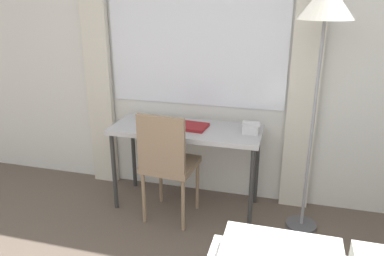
{
  "coord_description": "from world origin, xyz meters",
  "views": [
    {
      "loc": [
        0.7,
        -0.47,
        1.78
      ],
      "look_at": [
        0.05,
        1.93,
        0.88
      ],
      "focal_mm": 35.0,
      "sensor_mm": 36.0,
      "label": 1
    }
  ],
  "objects": [
    {
      "name": "standing_lamp",
      "position": [
        0.88,
        2.25,
        1.63
      ],
      "size": [
        0.38,
        0.38,
        1.85
      ],
      "color": "#4C4C51",
      "rests_on": "ground_plane"
    },
    {
      "name": "desk_chair",
      "position": [
        -0.19,
        2.07,
        0.54
      ],
      "size": [
        0.43,
        0.43,
        0.94
      ],
      "rotation": [
        0.0,
        0.0,
        -0.07
      ],
      "color": "#8C7259",
      "rests_on": "ground_plane"
    },
    {
      "name": "telephone",
      "position": [
        0.42,
        2.37,
        0.77
      ],
      "size": [
        0.14,
        0.16,
        0.08
      ],
      "color": "silver",
      "rests_on": "desk"
    },
    {
      "name": "desk",
      "position": [
        -0.11,
        2.33,
        0.66
      ],
      "size": [
        1.24,
        0.49,
        0.73
      ],
      "color": "#B2B2B7",
      "rests_on": "ground_plane"
    },
    {
      "name": "book",
      "position": [
        -0.05,
        2.34,
        0.74
      ],
      "size": [
        0.24,
        0.23,
        0.02
      ],
      "rotation": [
        0.0,
        0.0,
        -0.09
      ],
      "color": "maroon",
      "rests_on": "desk"
    },
    {
      "name": "wall_back_with_window",
      "position": [
        -0.01,
        2.65,
        1.35
      ],
      "size": [
        5.39,
        0.13,
        2.7
      ],
      "color": "silver",
      "rests_on": "ground_plane"
    }
  ]
}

